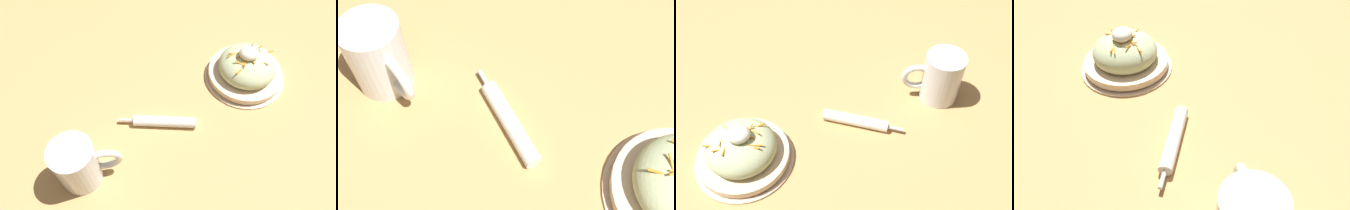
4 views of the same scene
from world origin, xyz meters
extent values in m
plane|color=tan|center=(0.00, 0.00, 0.00)|extent=(1.43, 1.43, 0.00)
cylinder|color=orange|center=(-0.15, -0.20, 0.08)|extent=(0.02, 0.02, 0.00)
cylinder|color=orange|center=(-0.15, -0.22, 0.08)|extent=(0.03, 0.02, 0.01)
cylinder|color=white|center=(0.25, 0.02, 0.07)|extent=(0.09, 0.09, 0.13)
cylinder|color=#B76B14|center=(0.25, 0.02, 0.03)|extent=(0.09, 0.09, 0.07)
cylinder|color=white|center=(0.25, 0.02, 0.07)|extent=(0.09, 0.09, 0.01)
torus|color=white|center=(0.19, 0.01, 0.06)|extent=(0.08, 0.02, 0.08)
cylinder|color=white|center=(0.05, -0.10, 0.01)|extent=(0.16, 0.05, 0.03)
cylinder|color=silver|center=(0.15, -0.11, 0.01)|extent=(0.04, 0.01, 0.01)
camera|label=1|loc=(0.07, 0.31, 0.71)|focal=34.31mm
camera|label=2|loc=(-0.21, 0.08, 0.58)|focal=43.74mm
camera|label=3|loc=(0.10, -0.68, 0.72)|focal=40.99mm
camera|label=4|loc=(0.49, -0.05, 0.52)|focal=37.12mm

